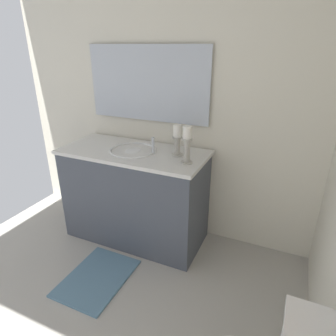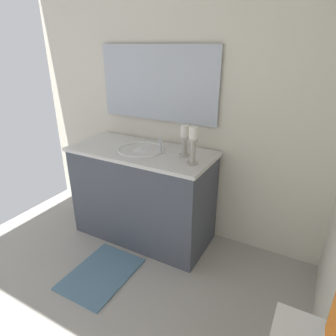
% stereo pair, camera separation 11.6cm
% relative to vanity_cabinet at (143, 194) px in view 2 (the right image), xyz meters
% --- Properties ---
extents(floor, '(2.50, 2.87, 0.02)m').
position_rel_vanity_cabinet_xyz_m(floor, '(0.92, 0.08, -0.44)').
color(floor, '#B2ADA3').
rests_on(floor, ground).
extents(wall_left, '(0.04, 2.87, 2.45)m').
position_rel_vanity_cabinet_xyz_m(wall_left, '(-0.33, 0.08, 0.80)').
color(wall_left, silver).
rests_on(wall_left, ground).
extents(vanity_cabinet, '(0.58, 1.26, 0.85)m').
position_rel_vanity_cabinet_xyz_m(vanity_cabinet, '(0.00, 0.00, 0.00)').
color(vanity_cabinet, '#474C56').
rests_on(vanity_cabinet, ground).
extents(sink_basin, '(0.40, 0.40, 0.24)m').
position_rel_vanity_cabinet_xyz_m(sink_basin, '(-0.00, 0.00, 0.39)').
color(sink_basin, white).
rests_on(sink_basin, vanity_cabinet).
extents(mirror, '(0.02, 1.13, 0.63)m').
position_rel_vanity_cabinet_xyz_m(mirror, '(-0.28, 0.00, 0.94)').
color(mirror, silver).
extents(candle_holder_tall, '(0.09, 0.09, 0.28)m').
position_rel_vanity_cabinet_xyz_m(candle_holder_tall, '(0.08, 0.51, 0.58)').
color(candle_holder_tall, '#B7B2A5').
rests_on(candle_holder_tall, vanity_cabinet).
extents(candle_holder_short, '(0.09, 0.09, 0.25)m').
position_rel_vanity_cabinet_xyz_m(candle_holder_short, '(-0.05, 0.38, 0.56)').
color(candle_holder_short, '#B7B2A5').
rests_on(candle_holder_short, vanity_cabinet).
extents(bath_mat, '(0.60, 0.44, 0.02)m').
position_rel_vanity_cabinet_xyz_m(bath_mat, '(0.62, 0.00, -0.42)').
color(bath_mat, slate).
rests_on(bath_mat, ground).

